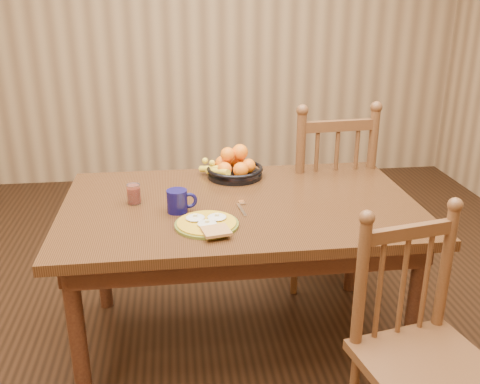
{
  "coord_description": "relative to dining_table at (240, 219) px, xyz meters",
  "views": [
    {
      "loc": [
        -0.28,
        -2.23,
        1.67
      ],
      "look_at": [
        0.0,
        0.0,
        0.8
      ],
      "focal_mm": 40.0,
      "sensor_mm": 36.0,
      "label": 1
    }
  ],
  "objects": [
    {
      "name": "room",
      "position": [
        0.0,
        0.0,
        0.68
      ],
      "size": [
        4.52,
        5.02,
        2.72
      ],
      "color": "black",
      "rests_on": "ground"
    },
    {
      "name": "dining_table",
      "position": [
        0.0,
        0.0,
        0.0
      ],
      "size": [
        1.6,
        1.0,
        0.75
      ],
      "color": "black",
      "rests_on": "ground"
    },
    {
      "name": "chair_far",
      "position": [
        0.55,
        0.55,
        -0.14
      ],
      "size": [
        0.52,
        0.5,
        1.08
      ],
      "rotation": [
        0.0,
        0.0,
        3.21
      ],
      "color": "#4C2D16",
      "rests_on": "ground"
    },
    {
      "name": "chair_near",
      "position": [
        0.54,
        -0.78,
        -0.2
      ],
      "size": [
        0.5,
        0.49,
        0.95
      ],
      "rotation": [
        0.0,
        0.0,
        0.19
      ],
      "color": "#4C2D16",
      "rests_on": "ground"
    },
    {
      "name": "breakfast_plate",
      "position": [
        -0.17,
        -0.24,
        0.1
      ],
      "size": [
        0.26,
        0.3,
        0.04
      ],
      "color": "#59601E",
      "rests_on": "dining_table"
    },
    {
      "name": "fork",
      "position": [
        -0.0,
        -0.07,
        0.09
      ],
      "size": [
        0.04,
        0.18,
        0.0
      ],
      "rotation": [
        0.0,
        0.0,
        0.11
      ],
      "color": "silver",
      "rests_on": "dining_table"
    },
    {
      "name": "spoon",
      "position": [
        -0.27,
        -0.02,
        0.09
      ],
      "size": [
        0.04,
        0.16,
        0.01
      ],
      "rotation": [
        0.0,
        0.0,
        0.11
      ],
      "color": "silver",
      "rests_on": "dining_table"
    },
    {
      "name": "coffee_mug",
      "position": [
        -0.28,
        -0.07,
        0.14
      ],
      "size": [
        0.13,
        0.09,
        0.1
      ],
      "color": "#0D0A3B",
      "rests_on": "dining_table"
    },
    {
      "name": "juice_glass",
      "position": [
        -0.48,
        0.05,
        0.13
      ],
      "size": [
        0.06,
        0.06,
        0.09
      ],
      "color": "silver",
      "rests_on": "dining_table"
    },
    {
      "name": "fruit_bowl",
      "position": [
        0.01,
        0.35,
        0.14
      ],
      "size": [
        0.32,
        0.29,
        0.17
      ],
      "color": "black",
      "rests_on": "dining_table"
    }
  ]
}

